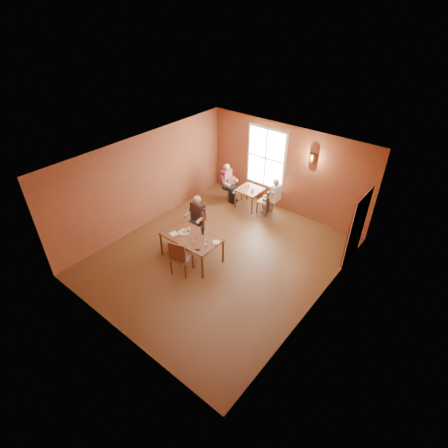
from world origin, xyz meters
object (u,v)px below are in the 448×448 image
Objects in this scene: diner_main at (193,223)px; second_table at (249,198)px; diner_white at (266,196)px; chair_empty at (182,256)px; diner_maroon at (234,184)px; main_table at (192,247)px; chair_diner_maroon at (235,190)px; chair_diner_white at (265,201)px; chair_diner_main at (194,227)px.

diner_main is 1.76× the size of second_table.
chair_empty is at bearing 178.53° from diner_white.
diner_maroon is at bearing 180.00° from second_table.
main_table is 1.28× the size of diner_white.
diner_main reaches higher than chair_diner_maroon.
diner_maroon is (-1.26, 3.96, 0.13)m from chair_empty.
diner_maroon is (-1.36, 0.00, 0.02)m from diner_white.
chair_diner_white is 1.09× the size of chair_diner_maroon.
chair_diner_white is at bearing 70.96° from chair_empty.
chair_empty is at bearing 17.24° from chair_diner_maroon.
second_table is 0.60× the size of diner_white.
diner_white is at bearing 70.53° from chair_empty.
chair_diner_white is 0.71× the size of diner_maroon.
chair_empty is 0.81× the size of diner_maroon.
chair_diner_main is 2.83m from chair_diner_white.
second_table is 0.90× the size of chair_diner_maroon.
chair_empty is 1.15× the size of chair_diner_white.
chair_diner_white is at bearing 90.00° from diner_maroon.
diner_white is (0.78, 2.76, -0.04)m from diner_main.
second_table is 0.66m from chair_diner_white.
chair_diner_white is (0.75, 2.76, -0.22)m from diner_main.
main_table is 1.76× the size of chair_diner_white.
diner_maroon is (-0.03, 0.00, 0.24)m from chair_diner_maroon.
diner_white reaches higher than chair_diner_main.
chair_diner_main is 0.19m from diner_main.
chair_empty is 4.16m from diner_maroon.
chair_empty is at bearing 119.05° from chair_diner_main.
chair_empty is 4.15m from chair_diner_maroon.
diner_main is (0.00, -0.03, 0.19)m from chair_diner_main.
diner_maroon is at bearing -90.00° from chair_diner_maroon.
second_table is (0.10, 2.76, -0.35)m from diner_main.
diner_main is 1.03× the size of diner_maroon.
diner_maroon is at bearing 89.63° from chair_empty.
chair_empty is at bearing -81.69° from second_table.
chair_empty is at bearing -72.48° from main_table.
diner_maroon is at bearing 90.00° from diner_white.
chair_diner_maroon is at bearing 90.00° from diner_white.
diner_maroon is (-1.08, 3.38, 0.28)m from main_table.
diner_main is at bearing 101.66° from chair_empty.
diner_maroon is at bearing -78.22° from diner_main.
main_table is at bearing 128.88° from diner_main.
chair_diner_maroon is (-1.33, 0.00, -0.22)m from diner_white.
diner_maroon reaches higher than second_table.
main_table is 1.92× the size of chair_diner_maroon.
diner_main is 2.82m from chair_diner_maroon.
diner_white is 1.35m from chair_diner_maroon.
diner_main is at bearing 164.71° from chair_diner_white.
chair_empty reaches higher than main_table.
chair_empty reaches higher than chair_diner_white.
diner_main reaches higher than chair_diner_white.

